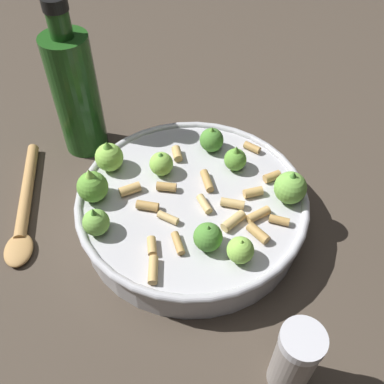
{
  "coord_description": "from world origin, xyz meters",
  "views": [
    {
      "loc": [
        0.31,
        -0.18,
        0.46
      ],
      "look_at": [
        0.0,
        0.0,
        0.06
      ],
      "focal_mm": 40.67,
      "sensor_mm": 36.0,
      "label": 1
    }
  ],
  "objects": [
    {
      "name": "olive_oil_bottle",
      "position": [
        -0.22,
        -0.06,
        0.1
      ],
      "size": [
        0.07,
        0.07,
        0.23
      ],
      "color": "#1E4C19",
      "rests_on": "ground"
    },
    {
      "name": "wooden_spoon",
      "position": [
        -0.13,
        -0.19,
        0.01
      ],
      "size": [
        0.21,
        0.11,
        0.02
      ],
      "color": "#B2844C",
      "rests_on": "ground"
    },
    {
      "name": "pepper_shaker",
      "position": [
        0.23,
        -0.02,
        0.05
      ],
      "size": [
        0.04,
        0.04,
        0.1
      ],
      "color": "gray",
      "rests_on": "ground"
    },
    {
      "name": "cooking_pan",
      "position": [
        -0.0,
        -0.0,
        0.03
      ],
      "size": [
        0.3,
        0.3,
        0.1
      ],
      "color": "#B7B7BC",
      "rests_on": "ground"
    },
    {
      "name": "ground_plane",
      "position": [
        0.0,
        0.0,
        0.0
      ],
      "size": [
        2.4,
        2.4,
        0.0
      ],
      "primitive_type": "plane",
      "color": "#42382D"
    }
  ]
}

